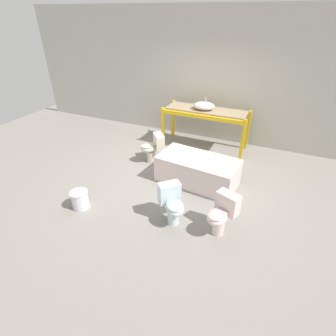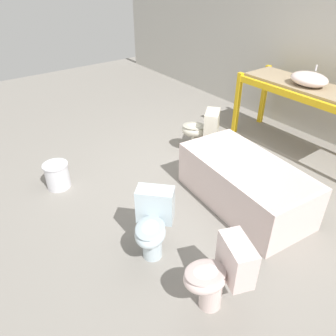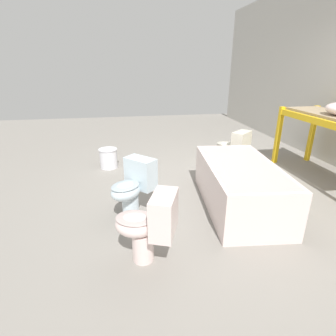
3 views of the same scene
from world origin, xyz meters
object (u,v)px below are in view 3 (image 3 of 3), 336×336
(bucket_white, at_px, (109,158))
(toilet_extra, at_px, (148,224))
(toilet_near, at_px, (233,148))
(toilet_far, at_px, (133,186))
(bathtub_main, at_px, (240,182))

(bucket_white, bearing_deg, toilet_extra, 10.14)
(toilet_near, bearing_deg, toilet_far, -4.75)
(bathtub_main, height_order, toilet_far, toilet_far)
(bathtub_main, xyz_separation_m, toilet_extra, (0.79, -1.19, 0.06))
(toilet_near, height_order, toilet_far, same)
(toilet_far, bearing_deg, bathtub_main, 45.91)
(toilet_far, bearing_deg, toilet_extra, -37.34)
(toilet_near, xyz_separation_m, toilet_extra, (2.00, -1.61, 0.00))
(toilet_far, bearing_deg, toilet_near, 81.47)
(bathtub_main, relative_size, toilet_far, 2.49)
(toilet_near, height_order, toilet_extra, same)
(toilet_near, relative_size, bucket_white, 1.99)
(toilet_near, bearing_deg, bucket_white, -51.80)
(toilet_extra, bearing_deg, bathtub_main, 144.57)
(bathtub_main, distance_m, toilet_far, 1.28)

